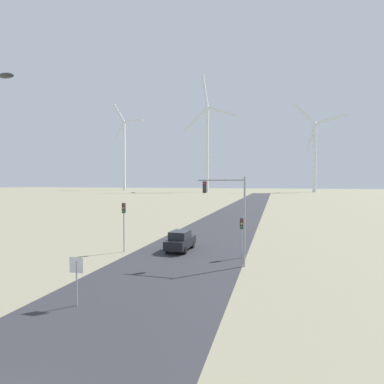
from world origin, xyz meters
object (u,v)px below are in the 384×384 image
Objects in this scene: traffic_light_mast_overhead at (229,204)px; wind_turbine_left at (207,141)px; stop_sign_near at (76,272)px; traffic_light_post_near_right at (242,229)px; car_approaching at (180,241)px; wind_turbine_far_left at (124,150)px; wind_turbine_center at (315,150)px; traffic_light_post_near_left at (124,216)px.

wind_turbine_left reaches higher than traffic_light_mast_overhead.
traffic_light_post_near_right is at bearing 59.42° from stop_sign_near.
stop_sign_near is at bearing -120.58° from traffic_light_post_near_right.
stop_sign_near reaches higher than car_approaching.
stop_sign_near is 0.60× the size of car_approaching.
wind_turbine_far_left reaches higher than wind_turbine_center.
traffic_light_post_near_left reaches higher than car_approaching.
traffic_light_post_near_left is 0.66× the size of traffic_light_mast_overhead.
stop_sign_near is at bearing -79.49° from wind_turbine_left.
wind_turbine_far_left reaches higher than traffic_light_mast_overhead.
wind_turbine_left is (-32.70, 176.21, 31.35)m from stop_sign_near.
traffic_light_post_near_right reaches higher than car_approaching.
traffic_light_mast_overhead is (-0.68, -2.50, 2.21)m from traffic_light_post_near_right.
traffic_light_mast_overhead is 0.12× the size of wind_turbine_center.
wind_turbine_far_left is (-106.75, 203.49, 30.46)m from stop_sign_near.
traffic_light_mast_overhead is 226.27m from wind_turbine_far_left.
traffic_light_post_near_left is (-3.42, 11.29, 1.49)m from stop_sign_near.
traffic_light_post_near_left is 1.07× the size of car_approaching.
wind_turbine_center is (32.15, 174.93, 25.60)m from car_approaching.
traffic_light_post_near_left is at bearing -101.78° from wind_turbine_center.
wind_turbine_left is (-29.28, 164.92, 29.86)m from traffic_light_post_near_left.
car_approaching is at bearing -100.41° from wind_turbine_center.
traffic_light_post_near_right is 3.41m from traffic_light_mast_overhead.
traffic_light_post_near_left is 220.13m from wind_turbine_far_left.
wind_turbine_left is (-39.77, 164.23, 30.64)m from traffic_light_post_near_right.
traffic_light_mast_overhead is at bearing -76.80° from wind_turbine_left.
traffic_light_post_near_right is (7.08, 11.98, 0.71)m from stop_sign_near.
traffic_light_post_near_right is 0.05× the size of wind_turbine_far_left.
wind_turbine_center is (27.08, 178.66, 21.84)m from traffic_light_mast_overhead.
wind_turbine_far_left is (-103.33, 192.20, 28.97)m from traffic_light_post_near_left.
wind_turbine_far_left is at bearing 120.25° from traffic_light_mast_overhead.
traffic_light_post_near_right is 0.81× the size of car_approaching.
traffic_light_post_near_left reaches higher than traffic_light_post_near_right.
stop_sign_near is 0.03× the size of wind_turbine_left.
traffic_light_mast_overhead is 0.10× the size of wind_turbine_far_left.
wind_turbine_center is at bearing 81.48° from traffic_light_post_near_right.
car_approaching is 0.07× the size of wind_turbine_center.
car_approaching is at bearing -60.40° from wind_turbine_far_left.
wind_turbine_left is 1.33× the size of wind_turbine_center.
wind_turbine_center is at bearing 10.22° from wind_turbine_left.
wind_turbine_center reaches higher than traffic_light_mast_overhead.
traffic_light_mast_overhead is 0.09× the size of wind_turbine_left.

